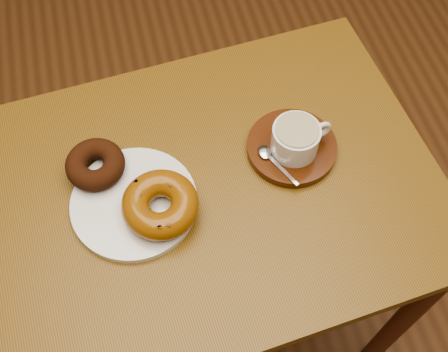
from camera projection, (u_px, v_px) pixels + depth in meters
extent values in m
plane|color=brown|center=(282.00, 229.00, 1.70)|extent=(6.00, 6.00, 0.00)
cube|color=brown|center=(213.00, 188.00, 0.97)|extent=(0.81, 0.64, 0.03)
cylinder|color=#462114|center=(403.00, 320.00, 1.21)|extent=(0.04, 0.04, 0.69)
cylinder|color=#462114|center=(46.00, 216.00, 1.34)|extent=(0.04, 0.04, 0.69)
cylinder|color=#462114|center=(312.00, 139.00, 1.45)|extent=(0.04, 0.04, 0.69)
cylinder|color=silver|center=(134.00, 203.00, 0.93)|extent=(0.28, 0.28, 0.01)
torus|color=black|center=(95.00, 164.00, 0.94)|extent=(0.11, 0.11, 0.04)
torus|color=brown|center=(160.00, 204.00, 0.89)|extent=(0.15, 0.15, 0.05)
cube|color=#502C1A|center=(184.00, 193.00, 0.88)|extent=(0.01, 0.01, 0.00)
cube|color=#502C1A|center=(180.00, 186.00, 0.89)|extent=(0.01, 0.01, 0.00)
cube|color=#502C1A|center=(173.00, 180.00, 0.89)|extent=(0.01, 0.01, 0.00)
cube|color=#502C1A|center=(164.00, 177.00, 0.90)|extent=(0.01, 0.01, 0.00)
cube|color=#502C1A|center=(154.00, 178.00, 0.90)|extent=(0.01, 0.01, 0.00)
cube|color=#502C1A|center=(145.00, 181.00, 0.89)|extent=(0.01, 0.01, 0.00)
cube|color=#502C1A|center=(138.00, 187.00, 0.89)|extent=(0.01, 0.01, 0.00)
cube|color=#502C1A|center=(134.00, 195.00, 0.88)|extent=(0.01, 0.01, 0.00)
cube|color=#502C1A|center=(134.00, 204.00, 0.87)|extent=(0.01, 0.01, 0.00)
cube|color=#502C1A|center=(138.00, 212.00, 0.87)|extent=(0.01, 0.01, 0.00)
cube|color=#502C1A|center=(144.00, 218.00, 0.86)|extent=(0.01, 0.01, 0.00)
cube|color=#502C1A|center=(154.00, 221.00, 0.86)|extent=(0.01, 0.01, 0.00)
cube|color=#502C1A|center=(164.00, 221.00, 0.86)|extent=(0.01, 0.01, 0.00)
cube|color=#502C1A|center=(173.00, 217.00, 0.86)|extent=(0.01, 0.01, 0.00)
cube|color=#502C1A|center=(180.00, 210.00, 0.87)|extent=(0.01, 0.01, 0.00)
cube|color=#502C1A|center=(184.00, 202.00, 0.87)|extent=(0.01, 0.01, 0.00)
cylinder|color=#3D1908|center=(292.00, 147.00, 0.98)|extent=(0.16, 0.16, 0.02)
cylinder|color=silver|center=(295.00, 139.00, 0.95)|extent=(0.08, 0.08, 0.05)
cylinder|color=brown|center=(297.00, 130.00, 0.92)|extent=(0.07, 0.07, 0.00)
torus|color=silver|center=(321.00, 130.00, 0.95)|extent=(0.04, 0.01, 0.04)
ellipsoid|color=silver|center=(264.00, 152.00, 0.96)|extent=(0.02, 0.03, 0.01)
cube|color=silver|center=(282.00, 169.00, 0.95)|extent=(0.04, 0.08, 0.00)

